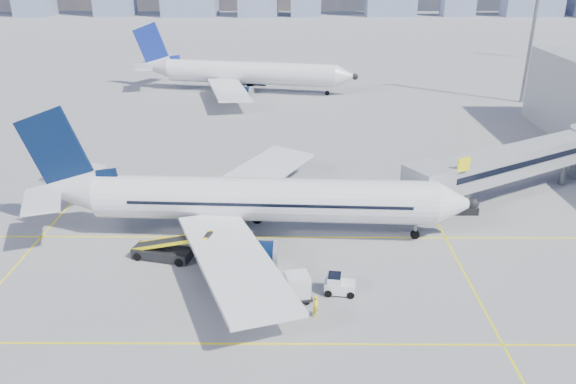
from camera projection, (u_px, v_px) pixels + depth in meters
name	position (u px, v px, depth m)	size (l,w,h in m)	color
ground	(276.00, 290.00, 39.76)	(420.00, 420.00, 0.00)	gray
apron_markings	(266.00, 323.00, 36.16)	(90.00, 35.12, 0.01)	yellow
jet_bridge	(525.00, 160.00, 53.72)	(23.55, 15.78, 6.30)	gray
floodlight_mast_ne	(536.00, 14.00, 84.83)	(3.20, 0.61, 25.45)	slate
main_aircraft	(245.00, 200.00, 46.33)	(37.47, 32.63, 10.97)	silver
second_aircraft	(242.00, 73.00, 95.75)	(38.76, 33.49, 11.39)	silver
baggage_tug	(338.00, 285.00, 39.09)	(2.27, 1.54, 1.48)	silver
cargo_dolly	(284.00, 288.00, 38.03)	(3.88, 2.34, 1.98)	black
belt_loader	(164.00, 251.00, 43.56)	(6.68, 3.01, 2.68)	black
ramp_worker	(316.00, 306.00, 36.59)	(0.57, 0.37, 1.56)	yellow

